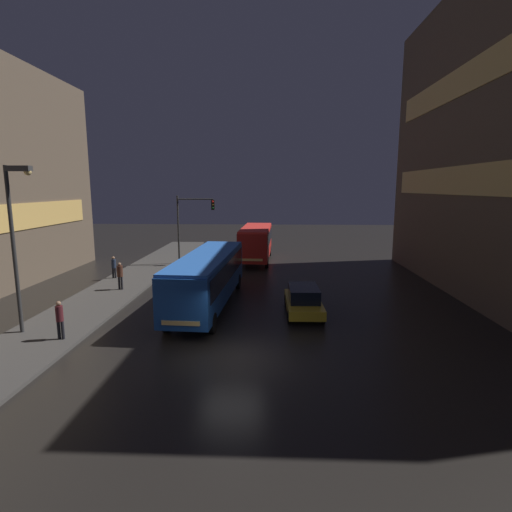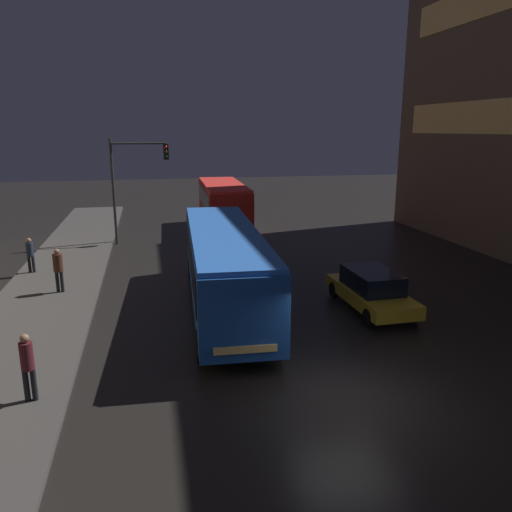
% 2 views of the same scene
% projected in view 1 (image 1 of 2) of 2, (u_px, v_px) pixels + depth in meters
% --- Properties ---
extents(ground_plane, '(120.00, 120.00, 0.00)m').
position_uv_depth(ground_plane, '(231.00, 357.00, 16.46)').
color(ground_plane, black).
extents(sidewalk_left, '(4.00, 48.00, 0.15)m').
position_uv_depth(sidewalk_left, '(113.00, 291.00, 26.67)').
color(sidewalk_left, '#3D3A38').
rests_on(sidewalk_left, ground).
extents(bus_near, '(3.13, 11.62, 3.11)m').
position_uv_depth(bus_near, '(208.00, 274.00, 23.25)').
color(bus_near, '#194793').
rests_on(bus_near, ground).
extents(bus_far, '(2.89, 9.34, 3.26)m').
position_uv_depth(bus_far, '(256.00, 240.00, 37.70)').
color(bus_far, '#AD1E19').
rests_on(bus_far, ground).
extents(car_taxi, '(2.00, 4.65, 1.52)m').
position_uv_depth(car_taxi, '(303.00, 300.00, 22.09)').
color(car_taxi, gold).
rests_on(car_taxi, ground).
extents(pedestrian_near, '(0.55, 0.55, 1.84)m').
position_uv_depth(pedestrian_near, '(120.00, 273.00, 26.66)').
color(pedestrian_near, black).
rests_on(pedestrian_near, sidewalk_left).
extents(pedestrian_mid, '(0.43, 0.43, 1.77)m').
position_uv_depth(pedestrian_mid, '(60.00, 317.00, 17.89)').
color(pedestrian_mid, black).
rests_on(pedestrian_mid, sidewalk_left).
extents(pedestrian_far, '(0.46, 0.46, 1.65)m').
position_uv_depth(pedestrian_far, '(114.00, 266.00, 30.08)').
color(pedestrian_far, black).
rests_on(pedestrian_far, sidewalk_left).
extents(traffic_light_main, '(3.38, 0.35, 6.22)m').
position_uv_depth(traffic_light_main, '(191.00, 218.00, 35.33)').
color(traffic_light_main, '#2D2D2D').
rests_on(traffic_light_main, ground).
extents(street_lamp_sidewalk, '(1.25, 0.36, 7.75)m').
position_uv_depth(street_lamp_sidewalk, '(16.00, 224.00, 18.08)').
color(street_lamp_sidewalk, '#2D2D2D').
rests_on(street_lamp_sidewalk, sidewalk_left).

